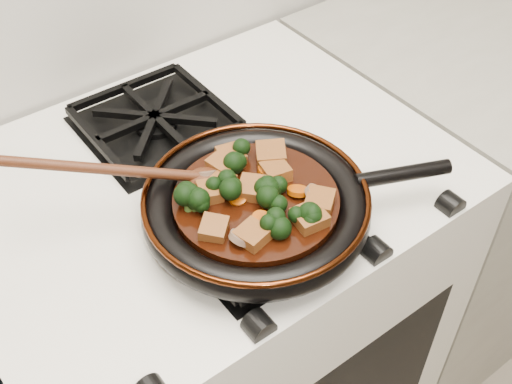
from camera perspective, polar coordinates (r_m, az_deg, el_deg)
stove at (r=1.34m, az=-3.67°, el=-12.57°), size 0.76×0.60×0.90m
burner_grate_front at (r=0.90m, az=-0.01°, el=-2.45°), size 0.23×0.23×0.03m
burner_grate_back at (r=1.08m, az=-8.95°, el=6.26°), size 0.23×0.23×0.03m
skillet at (r=0.88m, az=0.15°, el=-1.19°), size 0.42×0.32×0.05m
braising_sauce at (r=0.88m, az=0.00°, el=-0.98°), size 0.23×0.23×0.02m
tofu_cube_0 at (r=0.87m, az=-0.28°, el=0.26°), size 0.06×0.05×0.03m
tofu_cube_1 at (r=0.87m, az=-4.12°, el=-0.03°), size 0.04×0.04×0.02m
tofu_cube_2 at (r=0.86m, az=5.67°, el=-0.95°), size 0.05×0.05×0.02m
tofu_cube_3 at (r=0.91m, az=-2.73°, el=2.47°), size 0.05×0.05×0.03m
tofu_cube_4 at (r=0.88m, az=-3.07°, el=0.76°), size 0.04×0.04×0.02m
tofu_cube_5 at (r=0.82m, az=-3.77°, el=-3.30°), size 0.05×0.05×0.02m
tofu_cube_6 at (r=0.81m, az=-0.31°, el=-3.91°), size 0.04×0.04×0.02m
tofu_cube_7 at (r=0.92m, az=1.35°, el=3.33°), size 0.06×0.06×0.03m
tofu_cube_8 at (r=0.90m, az=1.77°, el=1.80°), size 0.04×0.05×0.03m
tofu_cube_9 at (r=0.92m, az=-2.24°, el=3.19°), size 0.04×0.04×0.02m
tofu_cube_10 at (r=0.84m, az=4.78°, el=-2.35°), size 0.05×0.05×0.02m
broccoli_floret_0 at (r=0.91m, az=-1.63°, el=2.94°), size 0.08×0.09×0.06m
broccoli_floret_1 at (r=0.85m, az=1.79°, el=-1.10°), size 0.08×0.08×0.07m
broccoli_floret_2 at (r=0.87m, az=1.50°, el=0.35°), size 0.08×0.08×0.07m
broccoli_floret_3 at (r=0.87m, az=-2.58°, el=0.26°), size 0.08×0.09×0.07m
broccoli_floret_4 at (r=0.85m, az=-5.47°, el=-1.13°), size 0.08×0.08×0.05m
broccoli_floret_5 at (r=0.82m, az=1.22°, el=-3.17°), size 0.09×0.08×0.07m
broccoli_floret_6 at (r=0.83m, az=4.20°, el=-2.11°), size 0.09×0.09×0.06m
broccoli_floret_7 at (r=0.85m, az=-6.03°, el=-1.08°), size 0.07×0.07×0.07m
carrot_coin_0 at (r=0.87m, az=3.74°, el=0.09°), size 0.03×0.03×0.02m
carrot_coin_1 at (r=0.83m, az=0.47°, el=-2.52°), size 0.03×0.03×0.02m
carrot_coin_2 at (r=0.86m, az=-1.63°, el=-0.50°), size 0.03×0.03×0.02m
carrot_coin_3 at (r=0.90m, az=0.99°, el=1.96°), size 0.03×0.03×0.01m
mushroom_slice_0 at (r=0.87m, az=5.38°, el=-0.31°), size 0.05×0.05×0.03m
mushroom_slice_1 at (r=0.92m, az=1.76°, el=3.14°), size 0.05×0.05×0.03m
mushroom_slice_2 at (r=0.81m, az=-1.37°, el=-4.11°), size 0.03×0.03×0.02m
mushroom_slice_3 at (r=0.92m, az=-2.27°, el=2.99°), size 0.04×0.04×0.02m
mushroom_slice_4 at (r=0.90m, az=-4.44°, el=1.71°), size 0.04×0.04×0.02m
wooden_spoon at (r=0.88m, az=-9.63°, el=1.72°), size 0.16×0.10×0.27m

